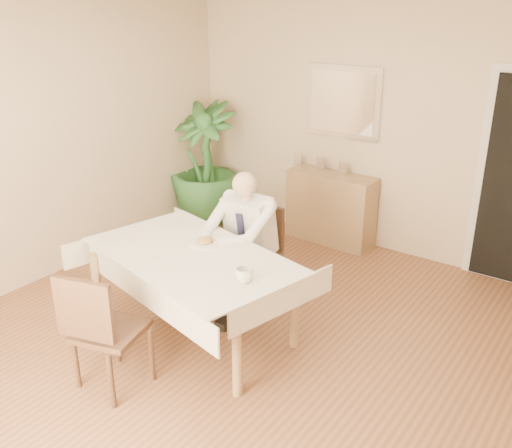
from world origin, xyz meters
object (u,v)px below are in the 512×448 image
Objects in this scene: coffee_mug at (244,275)px; chair_near at (100,327)px; dining_table at (192,264)px; sideboard at (330,208)px; potted_palm at (204,163)px; seated_man at (238,237)px; chair_far at (258,247)px.

chair_near is at bearing -132.25° from coffee_mug.
chair_near is (-0.08, -0.86, -0.15)m from dining_table.
dining_table is 2.39m from sideboard.
potted_palm is (-1.55, 2.91, 0.21)m from chair_near.
seated_man is 9.78× the size of coffee_mug.
sideboard is at bearing 104.94° from coffee_mug.
sideboard is (-0.67, 2.49, -0.41)m from coffee_mug.
chair_near is at bearing -82.33° from dining_table.
potted_palm is (-1.63, 1.45, 0.03)m from seated_man.
potted_palm is at bearing 141.34° from dining_table.
seated_man is at bearing -88.18° from chair_far.
chair_far is 1.74m from chair_near.
potted_palm is at bearing 138.24° from seated_man.
sideboard is at bearing 73.81° from chair_near.
coffee_mug is 0.09× the size of potted_palm.
chair_near is 3.24m from sideboard.
chair_near reaches higher than chair_far.
sideboard is (-0.07, 1.78, -0.30)m from seated_man.
chair_near reaches higher than dining_table.
seated_man is at bearing 130.06° from coffee_mug.
dining_table is 0.88m from chair_near.
seated_man is 1.26× the size of sideboard.
chair_far reaches higher than dining_table.
potted_palm is at bearing 102.06° from chair_near.
dining_table is 0.62m from coffee_mug.
chair_far is 0.35m from seated_man.
chair_far is at bearing 71.44° from chair_near.
dining_table is at bearing -51.50° from potted_palm.
chair_far reaches higher than coffee_mug.
chair_far is 1.20m from coffee_mug.
dining_table is 1.96× the size of sideboard.
chair_near is 0.93× the size of sideboard.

